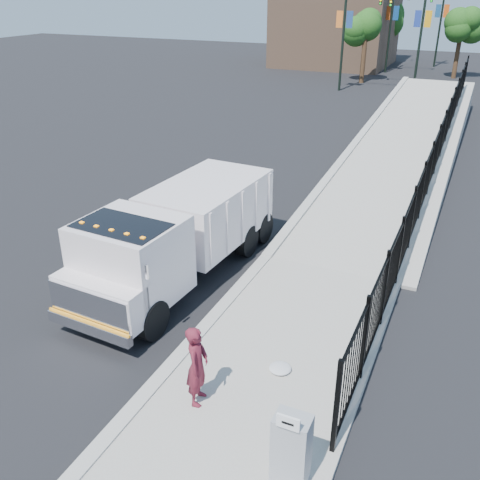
% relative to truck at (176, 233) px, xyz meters
% --- Properties ---
extents(ground, '(120.00, 120.00, 0.00)m').
position_rel_truck_xyz_m(ground, '(1.73, -2.04, -1.34)').
color(ground, black).
rests_on(ground, ground).
extents(sidewalk, '(3.55, 12.00, 0.12)m').
position_rel_truck_xyz_m(sidewalk, '(3.66, -4.04, -1.28)').
color(sidewalk, '#9E998E').
rests_on(sidewalk, ground).
extents(curb, '(0.30, 12.00, 0.16)m').
position_rel_truck_xyz_m(curb, '(1.73, -4.04, -1.26)').
color(curb, '#ADAAA3').
rests_on(curb, ground).
extents(ramp, '(3.95, 24.06, 3.19)m').
position_rel_truck_xyz_m(ramp, '(3.86, 13.96, -1.34)').
color(ramp, '#9E998E').
rests_on(ramp, ground).
extents(iron_fence, '(0.10, 28.00, 1.80)m').
position_rel_truck_xyz_m(iron_fence, '(5.28, 9.96, -0.44)').
color(iron_fence, black).
rests_on(iron_fence, ground).
extents(truck, '(2.68, 7.08, 2.38)m').
position_rel_truck_xyz_m(truck, '(0.00, 0.00, 0.00)').
color(truck, black).
rests_on(truck, ground).
extents(worker, '(0.49, 0.65, 1.59)m').
position_rel_truck_xyz_m(worker, '(2.72, -3.91, -0.43)').
color(worker, maroon).
rests_on(worker, sidewalk).
extents(utility_cabinet, '(0.55, 0.40, 1.25)m').
position_rel_truck_xyz_m(utility_cabinet, '(4.83, -4.87, -0.60)').
color(utility_cabinet, gray).
rests_on(utility_cabinet, sidewalk).
extents(arrow_sign, '(0.35, 0.04, 0.22)m').
position_rel_truck_xyz_m(arrow_sign, '(4.83, -5.09, 0.14)').
color(arrow_sign, white).
rests_on(arrow_sign, utility_cabinet).
extents(debris, '(0.45, 0.45, 0.11)m').
position_rel_truck_xyz_m(debris, '(3.80, -2.50, -1.16)').
color(debris, silver).
rests_on(debris, sidewalk).
extents(light_pole_0, '(3.77, 0.22, 8.00)m').
position_rel_truck_xyz_m(light_pole_0, '(-2.95, 28.76, 3.02)').
color(light_pole_0, black).
rests_on(light_pole_0, ground).
extents(light_pole_1, '(3.77, 0.22, 8.00)m').
position_rel_truck_xyz_m(light_pole_1, '(1.30, 31.57, 3.02)').
color(light_pole_1, black).
rests_on(light_pole_1, ground).
extents(light_pole_2, '(3.78, 0.22, 8.00)m').
position_rel_truck_xyz_m(light_pole_2, '(-1.52, 38.92, 3.02)').
color(light_pole_2, black).
rests_on(light_pole_2, ground).
extents(light_pole_3, '(3.78, 0.22, 8.00)m').
position_rel_truck_xyz_m(light_pole_3, '(1.36, 44.47, 3.02)').
color(light_pole_3, black).
rests_on(light_pole_3, ground).
extents(tree_0, '(2.33, 2.33, 5.17)m').
position_rel_truck_xyz_m(tree_0, '(-2.53, 32.70, 2.58)').
color(tree_0, '#382314').
rests_on(tree_0, ground).
extents(tree_1, '(2.13, 2.13, 5.07)m').
position_rel_truck_xyz_m(tree_1, '(3.89, 38.02, 2.56)').
color(tree_1, '#382314').
rests_on(tree_1, ground).
extents(tree_2, '(3.23, 3.23, 5.62)m').
position_rel_truck_xyz_m(tree_2, '(-3.40, 45.77, 2.63)').
color(tree_2, '#382314').
rests_on(tree_2, ground).
extents(building, '(10.00, 10.00, 8.00)m').
position_rel_truck_xyz_m(building, '(-7.27, 41.96, 2.66)').
color(building, '#8C664C').
rests_on(building, ground).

